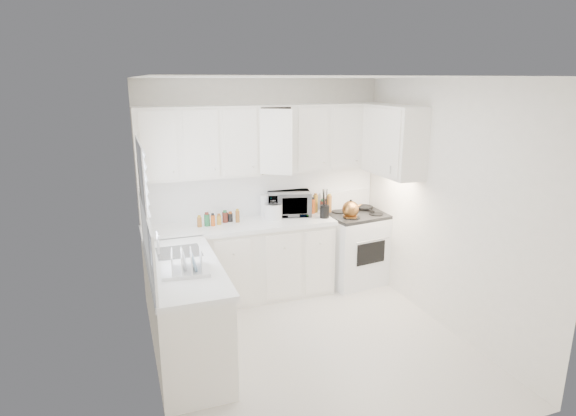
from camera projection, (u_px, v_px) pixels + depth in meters
name	position (u px, v px, depth m)	size (l,w,h in m)	color
floor	(312.00, 345.00, 4.79)	(3.20, 3.20, 0.00)	silver
ceiling	(315.00, 77.00, 4.11)	(3.20, 3.20, 0.00)	white
wall_back	(263.00, 186.00, 5.90)	(3.00, 3.00, 0.00)	white
wall_front	(412.00, 290.00, 2.99)	(3.00, 3.00, 0.00)	white
wall_left	(147.00, 239.00, 3.95)	(3.20, 3.20, 0.00)	white
wall_right	(446.00, 207.00, 4.94)	(3.20, 3.20, 0.00)	white
window_blinds	(145.00, 200.00, 4.21)	(0.06, 0.96, 1.06)	white
lower_cabinets_back	(241.00, 263.00, 5.72)	(2.22, 0.60, 0.90)	white
lower_cabinets_left	(186.00, 315.00, 4.46)	(0.60, 1.60, 0.90)	white
countertop_back	(240.00, 225.00, 5.59)	(2.24, 0.64, 0.05)	white
countertop_left	(184.00, 267.00, 4.34)	(0.64, 1.62, 0.05)	white
backsplash_back	(264.00, 192.00, 5.91)	(2.98, 0.02, 0.55)	white
backsplash_left	(147.00, 240.00, 4.16)	(0.02, 1.60, 0.55)	white
upper_cabinets_back	(267.00, 173.00, 5.70)	(3.00, 0.33, 0.80)	white
upper_cabinets_right	(391.00, 175.00, 5.58)	(0.33, 0.90, 0.80)	white
sink	(178.00, 240.00, 4.62)	(0.42, 0.38, 0.30)	gray
stove	(356.00, 238.00, 6.16)	(0.77, 0.63, 1.19)	white
tea_kettle	(351.00, 208.00, 5.83)	(0.26, 0.22, 0.24)	#986329
frying_pan	(364.00, 207.00, 6.27)	(0.24, 0.41, 0.04)	black
microwave	(289.00, 201.00, 5.90)	(0.53, 0.29, 0.36)	gray
rice_cooker	(273.00, 210.00, 5.74)	(0.22, 0.22, 0.22)	white
paper_towel	(265.00, 206.00, 5.84)	(0.12, 0.12, 0.27)	white
utensil_crock	(325.00, 203.00, 5.76)	(0.12, 0.12, 0.37)	black
dish_rack	(185.00, 261.00, 4.12)	(0.41, 0.31, 0.22)	white
spice_left_0	(198.00, 219.00, 5.53)	(0.06, 0.06, 0.13)	#995E29
spice_left_1	(206.00, 220.00, 5.47)	(0.06, 0.06, 0.13)	#23693B
spice_left_2	(211.00, 218.00, 5.58)	(0.06, 0.06, 0.13)	#CD551B
spice_left_3	(219.00, 219.00, 5.52)	(0.06, 0.06, 0.13)	gold
spice_left_4	(224.00, 216.00, 5.63)	(0.06, 0.06, 0.13)	maroon
spice_left_5	(232.00, 218.00, 5.57)	(0.06, 0.06, 0.13)	black
spice_left_6	(236.00, 215.00, 5.68)	(0.06, 0.06, 0.13)	#995E29
sauce_right_0	(311.00, 205.00, 6.03)	(0.06, 0.06, 0.19)	#CD551B
sauce_right_1	(316.00, 206.00, 5.99)	(0.06, 0.06, 0.19)	gold
sauce_right_2	(319.00, 204.00, 6.07)	(0.06, 0.06, 0.19)	maroon
sauce_right_3	(324.00, 205.00, 6.03)	(0.06, 0.06, 0.19)	black
sauce_right_4	(326.00, 203.00, 6.10)	(0.06, 0.06, 0.19)	#995E29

